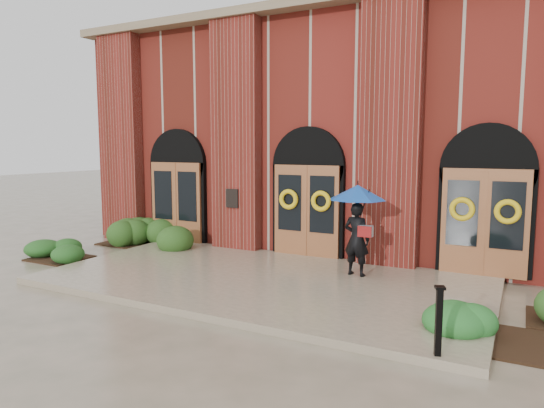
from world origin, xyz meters
The scene contains 8 objects.
ground centered at (0.00, 0.00, 0.00)m, with size 90.00×90.00×0.00m, color gray.
landing centered at (0.00, 0.15, 0.07)m, with size 10.00×5.30×0.15m, color tan.
church_building centered at (0.00, 8.78, 3.50)m, with size 16.20×12.53×7.00m.
man_with_umbrella centered at (1.89, 1.35, 1.64)m, with size 1.52×1.52×2.13m.
metal_post centered at (4.30, -2.35, 0.69)m, with size 0.18×0.18×1.03m.
hedge_wall_left centered at (-5.20, 2.20, 0.39)m, with size 3.08×1.23×0.79m, color #264A18.
hedge_front_left centered at (-6.22, -0.34, 0.24)m, with size 1.34×1.14×0.47m, color #1F4E1A.
hedge_front_right centered at (5.10, -1.01, 0.27)m, with size 1.54×1.32×0.55m, color #226024.
Camera 1 is at (5.29, -9.41, 3.17)m, focal length 32.00 mm.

